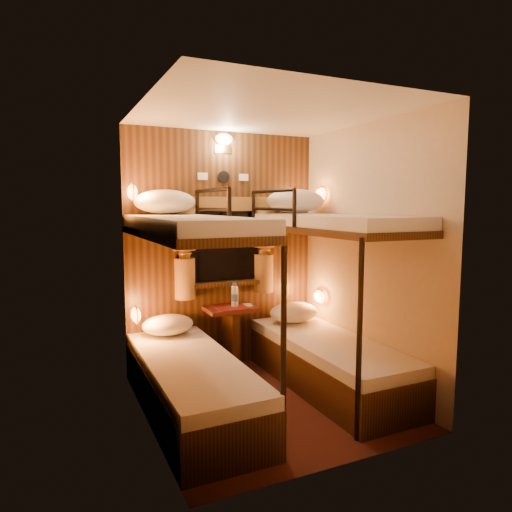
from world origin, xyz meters
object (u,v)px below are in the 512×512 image
table (231,330)px  bottle_left (234,296)px  bunk_left (191,346)px  bunk_right (328,327)px  bottle_right (236,297)px

table → bottle_left: bearing=0.2°
bunk_left → table: (0.65, 0.78, -0.14)m
bunk_right → table: bunk_right is taller
bunk_right → bottle_right: (-0.58, 0.82, 0.18)m
bunk_right → bottle_right: size_ratio=9.14×
bunk_left → bottle_right: size_ratio=9.14×
table → bottle_left: size_ratio=2.65×
bunk_left → bottle_right: (0.72, 0.82, 0.18)m
table → bottle_right: 0.33m
bunk_left → bottle_left: bunk_left is taller
bottle_right → bottle_left: bearing=-125.3°
bottle_left → bottle_right: size_ratio=1.19×
bunk_left → bottle_left: (0.69, 0.78, 0.20)m
bunk_right → table: size_ratio=2.90×
bunk_right → bunk_left: bearing=180.0°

